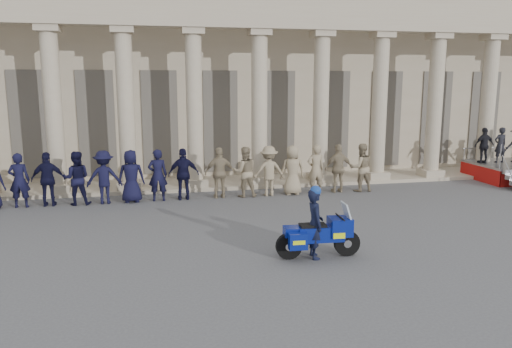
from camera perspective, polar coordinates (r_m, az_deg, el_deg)
name	(u,v)px	position (r m, az deg, el deg)	size (l,w,h in m)	color
ground	(276,253)	(12.83, 2.35, -8.99)	(90.00, 90.00, 0.00)	#49494C
building	(207,77)	(26.63, -5.57, 11.00)	(40.00, 12.50, 9.00)	tan
officer_rank	(124,176)	(18.39, -14.82, -0.27)	(19.04, 0.72, 1.90)	black
motorcycle	(319,234)	(12.43, 7.23, -6.84)	(2.13, 0.88, 1.37)	black
rider	(315,222)	(12.31, 6.74, -5.49)	(0.45, 0.65, 1.82)	black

